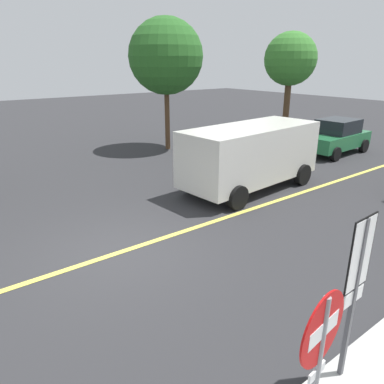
% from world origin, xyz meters
% --- Properties ---
extents(ground_plane, '(80.00, 80.00, 0.00)m').
position_xyz_m(ground_plane, '(0.00, 0.00, 0.00)').
color(ground_plane, '#2D2D30').
extents(lane_marking_centre, '(28.00, 0.16, 0.01)m').
position_xyz_m(lane_marking_centre, '(3.00, 0.00, 0.01)').
color(lane_marking_centre, '#E0D14C').
extents(stop_sign, '(0.76, 0.10, 2.34)m').
position_xyz_m(stop_sign, '(-0.70, -5.67, 1.60)').
color(stop_sign, gray).
rests_on(stop_sign, ground_plane).
extents(speed_limit_sign, '(0.54, 0.06, 2.52)m').
position_xyz_m(speed_limit_sign, '(0.76, -5.20, 1.76)').
color(speed_limit_sign, '#4C4C51').
rests_on(speed_limit_sign, ground_plane).
extents(white_van, '(5.35, 2.60, 2.20)m').
position_xyz_m(white_van, '(5.77, 1.42, 1.27)').
color(white_van, silver).
rests_on(white_van, ground_plane).
extents(car_green_mid_road, '(3.97, 2.10, 1.63)m').
position_xyz_m(car_green_mid_road, '(12.87, 2.66, 0.81)').
color(car_green_mid_road, '#236B3D').
rests_on(car_green_mid_road, ground_plane).
extents(tree_left_verge, '(3.55, 3.55, 6.24)m').
position_xyz_m(tree_left_verge, '(6.96, 8.37, 4.45)').
color(tree_left_verge, '#513823').
rests_on(tree_left_verge, ground_plane).
extents(tree_centre_verge, '(2.78, 2.78, 5.75)m').
position_xyz_m(tree_centre_verge, '(13.46, 6.21, 4.31)').
color(tree_centre_verge, '#513823').
rests_on(tree_centre_verge, ground_plane).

